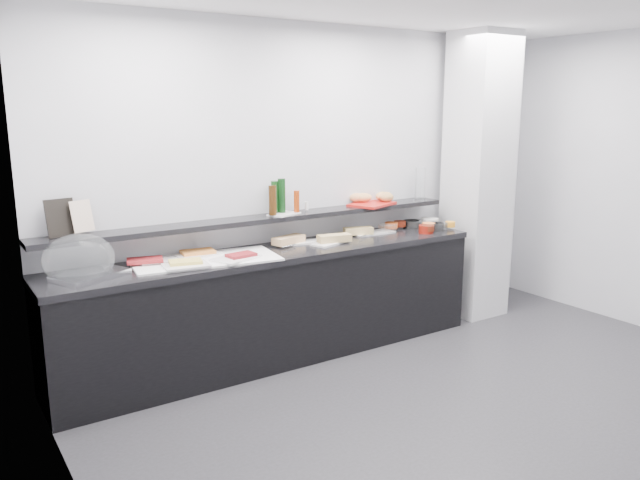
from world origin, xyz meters
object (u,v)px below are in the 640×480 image
cloche_base (90,275)px  framed_print (61,218)px  sandwich_plate_mid (331,243)px  carafe (420,183)px  bread_tray (372,204)px  condiment_tray (284,214)px

cloche_base → framed_print: (-0.11, 0.26, 0.36)m
sandwich_plate_mid → carafe: bearing=-7.6°
bread_tray → carafe: carafe is taller
sandwich_plate_mid → framed_print: framed_print is taller
bread_tray → framed_print: bearing=157.4°
carafe → condiment_tray: bearing=-178.3°
condiment_tray → bread_tray: bearing=-22.4°
cloche_base → condiment_tray: size_ratio=1.70×
sandwich_plate_mid → bread_tray: bread_tray is taller
framed_print → condiment_tray: (1.70, -0.07, -0.12)m
condiment_tray → bread_tray: bread_tray is taller
bread_tray → carafe: (0.62, 0.05, 0.14)m
cloche_base → bread_tray: size_ratio=1.09×
sandwich_plate_mid → condiment_tray: size_ratio=1.39×
cloche_base → carafe: size_ratio=1.48×
sandwich_plate_mid → carafe: carafe is taller
carafe → sandwich_plate_mid: bearing=-169.1°
condiment_tray → carafe: (1.53, 0.05, 0.14)m
carafe → framed_print: bearing=179.5°
cloche_base → condiment_tray: 1.63m
sandwich_plate_mid → bread_tray: size_ratio=0.89×
cloche_base → sandwich_plate_mid: 1.94m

